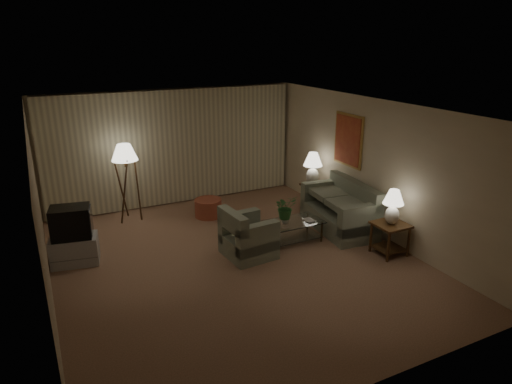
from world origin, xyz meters
TOP-DOWN VIEW (x-y plane):
  - ground at (0.00, 0.00)m, footprint 7.00×7.00m
  - room_shell at (0.02, 1.51)m, footprint 6.04×7.02m
  - sofa at (2.50, 0.35)m, footprint 1.99×1.29m
  - armchair at (0.31, 0.10)m, footprint 0.99×0.95m
  - side_table_near at (2.65, -1.00)m, footprint 0.57×0.57m
  - side_table_far at (2.65, 1.60)m, footprint 0.46×0.38m
  - table_lamp_near at (2.65, -1.00)m, footprint 0.38×0.38m
  - table_lamp_far at (2.65, 1.60)m, footprint 0.43×0.43m
  - coffee_table at (1.32, 0.25)m, footprint 1.20×0.65m
  - tv_cabinet at (-2.55, 1.18)m, footprint 0.97×0.78m
  - crt_tv at (-2.55, 1.18)m, footprint 0.82×0.70m
  - floor_lamp at (-1.26, 2.79)m, footprint 0.55×0.55m
  - ottoman at (0.34, 2.22)m, footprint 0.76×0.76m
  - vase at (1.17, 0.25)m, footprint 0.19×0.19m
  - flowers at (1.17, 0.25)m, footprint 0.43×0.38m
  - book at (1.57, 0.15)m, footprint 0.19×0.25m

SIDE VIEW (x-z plane):
  - ground at x=0.00m, z-range 0.00..0.00m
  - ottoman at x=0.34m, z-range 0.00..0.40m
  - tv_cabinet at x=-2.55m, z-range 0.00..0.50m
  - coffee_table at x=1.32m, z-range 0.07..0.49m
  - armchair at x=0.31m, z-range 0.00..0.72m
  - side_table_far at x=2.65m, z-range 0.09..0.69m
  - sofa at x=2.50m, z-range 0.00..0.80m
  - side_table_near at x=2.65m, z-range 0.12..0.72m
  - book at x=1.57m, z-range 0.41..0.43m
  - vase at x=1.17m, z-range 0.41..0.57m
  - crt_tv at x=-2.55m, z-range 0.50..1.06m
  - flowers at x=1.17m, z-range 0.57..1.03m
  - floor_lamp at x=-1.26m, z-range 0.04..1.73m
  - table_lamp_near at x=2.65m, z-range 0.66..1.31m
  - table_lamp_far at x=2.65m, z-range 0.67..1.41m
  - room_shell at x=0.02m, z-range 0.39..3.11m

